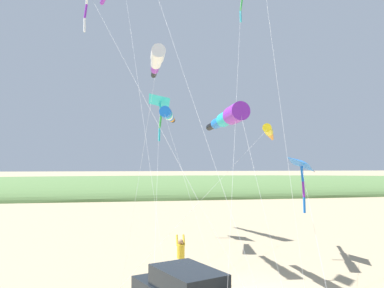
# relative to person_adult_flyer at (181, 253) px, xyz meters

# --- Properties ---
(dune_ridge_grassy) EXTENTS (28.00, 240.00, 6.59)m
(dune_ridge_grassy) POSITION_rel_person_adult_flyer_xyz_m (-51.55, 2.58, -1.02)
(dune_ridge_grassy) COLOR #567A42
(dune_ridge_grassy) RESTS_ON ground_plane
(person_adult_flyer) EXTENTS (0.56, 0.44, 1.88)m
(person_adult_flyer) POSITION_rel_person_adult_flyer_xyz_m (0.00, 0.00, 0.00)
(person_adult_flyer) COLOR #3D7F51
(person_adult_flyer) RESTS_ON ground_plane
(kite_windsock_rainbow_low_near) EXTENTS (9.81, 0.82, 7.88)m
(kite_windsock_rainbow_low_near) POSITION_rel_person_adult_flyer_xyz_m (1.75, 1.88, 6.40)
(kite_windsock_rainbow_low_near) COLOR purple
(kite_windsock_rainbow_low_near) RESTS_ON ground_plane
(kite_delta_small_distant) EXTENTS (13.01, 5.62, 5.81)m
(kite_delta_small_distant) POSITION_rel_person_adult_flyer_xyz_m (-1.83, 7.26, 4.26)
(kite_delta_small_distant) COLOR blue
(kite_delta_small_distant) RESTS_ON ground_plane
(kite_windsock_teal_far_right) EXTENTS (8.36, 10.40, 7.39)m
(kite_windsock_teal_far_right) POSITION_rel_person_adult_flyer_xyz_m (-1.85, 5.29, 6.09)
(kite_windsock_teal_far_right) COLOR yellow
(kite_windsock_teal_far_right) RESTS_ON ground_plane
(kite_windsock_red_high_left) EXTENTS (7.05, 2.12, 11.19)m
(kite_windsock_red_high_left) POSITION_rel_person_adult_flyer_xyz_m (-1.44, -1.08, 9.75)
(kite_windsock_red_high_left) COLOR white
(kite_windsock_red_high_left) RESTS_ON ground_plane
(kite_windsock_long_streamer_left) EXTENTS (8.63, 2.08, 8.88)m
(kite_windsock_long_streamer_left) POSITION_rel_person_adult_flyer_xyz_m (-5.66, 0.03, 7.43)
(kite_windsock_long_streamer_left) COLOR blue
(kite_windsock_long_streamer_left) RESTS_ON ground_plane
(kite_delta_magenta_far_left) EXTENTS (14.93, 2.67, 10.55)m
(kite_delta_magenta_far_left) POSITION_rel_person_adult_flyer_xyz_m (-9.74, -0.05, 8.94)
(kite_delta_magenta_far_left) COLOR #1EB7C6
(kite_delta_magenta_far_left) RESTS_ON ground_plane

